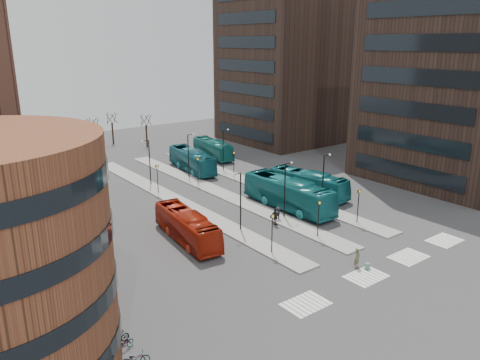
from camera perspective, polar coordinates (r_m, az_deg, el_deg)
ground at (r=39.67m, az=20.68°, el=-12.69°), size 160.00×160.00×0.00m
island_left at (r=57.32m, az=-7.71°, el=-2.52°), size 2.50×45.00×0.15m
island_mid at (r=60.32m, az=-2.77°, el=-1.41°), size 2.50×45.00×0.15m
island_right at (r=63.74m, az=1.68°, el=-0.40°), size 2.50×45.00×0.15m
suitcase at (r=41.93m, az=15.26°, el=-10.10°), size 0.53×0.48×0.54m
red_bus at (r=45.77m, az=-6.50°, el=-5.62°), size 3.61×10.78×2.95m
teal_bus_a at (r=54.25m, az=5.89°, el=-1.66°), size 3.10×12.81×3.56m
teal_bus_b at (r=70.18m, az=-5.89°, el=2.42°), size 4.20×11.85×3.23m
teal_bus_c at (r=59.29m, az=8.29°, el=-0.40°), size 4.15×11.34×3.09m
teal_bus_d at (r=78.20m, az=-3.33°, el=3.85°), size 3.90×10.86×2.96m
traveller at (r=41.72m, az=14.09°, el=-9.21°), size 0.71×0.54×1.77m
commuter_a at (r=46.57m, az=-5.02°, el=-6.14°), size 0.80×0.66×1.49m
commuter_b at (r=49.42m, az=4.34°, el=-4.51°), size 0.57×1.14×1.87m
commuter_c at (r=50.88m, az=4.66°, el=-4.09°), size 0.97×1.14×1.53m
bicycle_near at (r=30.58m, az=-12.64°, el=-20.48°), size 1.83×1.13×0.91m
bicycle_mid at (r=32.49m, az=-14.63°, el=-18.14°), size 1.57×0.56×0.93m
bicycle_far at (r=31.91m, az=-14.03°, el=-18.91°), size 1.67×1.00×0.83m
crosswalk_stripes at (r=42.87m, az=17.42°, el=-10.07°), size 22.35×2.40×0.01m
tower_near at (r=70.82m, az=25.14°, el=12.08°), size 20.12×20.00×30.00m
tower_far at (r=91.87m, az=5.69°, el=14.21°), size 20.12×20.00×30.00m
sign_poles at (r=54.01m, az=1.07°, el=-0.96°), size 12.45×22.12×3.65m
lamp_posts at (r=58.10m, az=-1.18°, el=1.51°), size 14.04×20.24×6.12m
bare_trees at (r=88.04m, az=-14.65°, el=5.60°), size 10.97×8.14×5.90m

